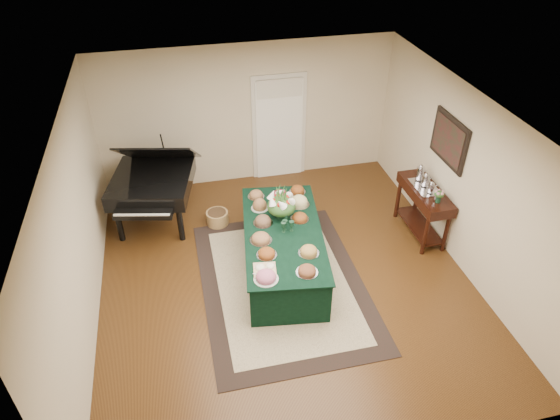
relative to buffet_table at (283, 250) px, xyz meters
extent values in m
plane|color=black|center=(-0.02, -0.20, -0.37)|extent=(6.00, 6.00, 0.00)
cube|color=black|center=(-0.09, -0.35, -0.36)|extent=(2.40, 3.36, 0.01)
cube|color=beige|center=(-0.09, -0.35, -0.35)|extent=(1.92, 2.88, 0.01)
cube|color=silver|center=(0.58, 2.78, 0.68)|extent=(1.05, 0.04, 2.10)
cube|color=white|center=(0.58, 2.76, 0.63)|extent=(0.90, 0.06, 2.00)
cube|color=black|center=(0.00, 0.00, -0.01)|extent=(1.42, 2.53, 0.71)
cube|color=black|center=(0.00, 0.00, 0.35)|extent=(1.49, 2.60, 0.02)
cylinder|color=silver|center=(0.16, 0.91, 0.37)|extent=(0.31, 0.31, 0.01)
ellipsoid|color=maroon|center=(0.16, 0.91, 0.41)|extent=(0.26, 0.26, 0.08)
cylinder|color=silver|center=(0.32, 0.23, 0.37)|extent=(0.29, 0.29, 0.01)
ellipsoid|color=brown|center=(0.32, 0.23, 0.41)|extent=(0.24, 0.24, 0.07)
cylinder|color=#AEB8AE|center=(-0.46, -0.96, 0.37)|extent=(0.33, 0.33, 0.01)
ellipsoid|color=#D56A8E|center=(-0.46, -0.96, 0.42)|extent=(0.27, 0.27, 0.09)
cylinder|color=#AEB8AE|center=(-0.23, 0.66, 0.37)|extent=(0.27, 0.27, 0.01)
ellipsoid|color=#97653C|center=(-0.23, 0.66, 0.43)|extent=(0.23, 0.23, 0.13)
cylinder|color=silver|center=(-0.25, 0.26, 0.37)|extent=(0.30, 0.30, 0.01)
ellipsoid|color=brown|center=(-0.25, 0.26, 0.42)|extent=(0.25, 0.25, 0.09)
cylinder|color=silver|center=(0.41, 0.62, 0.37)|extent=(0.33, 0.33, 0.01)
ellipsoid|color=beige|center=(0.41, 0.62, 0.43)|extent=(0.27, 0.27, 0.12)
cylinder|color=silver|center=(0.10, -0.95, 0.37)|extent=(0.30, 0.30, 0.01)
ellipsoid|color=brown|center=(0.10, -0.95, 0.41)|extent=(0.25, 0.25, 0.07)
cylinder|color=silver|center=(0.24, -0.57, 0.37)|extent=(0.30, 0.30, 0.01)
ellipsoid|color=#B38740|center=(0.24, -0.57, 0.41)|extent=(0.24, 0.24, 0.08)
cylinder|color=silver|center=(-0.37, -0.14, 0.37)|extent=(0.33, 0.33, 0.01)
ellipsoid|color=#97653C|center=(-0.37, -0.14, 0.41)|extent=(0.27, 0.27, 0.08)
cylinder|color=silver|center=(0.48, 0.98, 0.37)|extent=(0.27, 0.27, 0.01)
ellipsoid|color=brown|center=(0.48, 0.98, 0.41)|extent=(0.22, 0.22, 0.08)
cylinder|color=silver|center=(-0.35, -0.48, 0.37)|extent=(0.29, 0.29, 0.01)
ellipsoid|color=brown|center=(-0.35, -0.48, 0.41)|extent=(0.24, 0.24, 0.07)
cylinder|color=silver|center=(-0.22, 0.99, 0.37)|extent=(0.27, 0.27, 0.01)
ellipsoid|color=#97653C|center=(-0.22, 0.99, 0.41)|extent=(0.22, 0.22, 0.08)
cube|color=tan|center=(-0.44, -0.79, 0.37)|extent=(0.35, 0.35, 0.02)
ellipsoid|color=beige|center=(-0.49, -0.74, 0.42)|extent=(0.14, 0.14, 0.08)
ellipsoid|color=beige|center=(-0.35, -0.74, 0.41)|extent=(0.12, 0.12, 0.07)
cube|color=orange|center=(-0.40, -0.88, 0.41)|extent=(0.10, 0.09, 0.05)
cylinder|color=#143220|center=(0.05, 0.35, 0.45)|extent=(0.17, 0.17, 0.17)
ellipsoid|color=#2C5421|center=(0.05, 0.35, 0.57)|extent=(0.44, 0.44, 0.29)
cylinder|color=black|center=(-2.48, 1.30, -0.04)|extent=(0.10, 0.10, 0.65)
cylinder|color=black|center=(-1.49, 1.08, -0.04)|extent=(0.10, 0.10, 0.65)
cylinder|color=black|center=(-1.74, 2.31, -0.04)|extent=(0.10, 0.10, 0.65)
cube|color=black|center=(-1.87, 1.73, 0.42)|extent=(1.56, 1.63, 0.28)
cube|color=black|center=(-2.04, 0.96, 0.33)|extent=(0.95, 0.41, 0.10)
cube|color=black|center=(-1.69, 1.84, 0.90)|extent=(1.42, 1.24, 0.71)
cylinder|color=olive|center=(-0.86, 1.38, -0.25)|extent=(0.39, 0.39, 0.24)
cylinder|color=black|center=(2.29, -0.18, -0.01)|extent=(0.07, 0.07, 0.71)
cylinder|color=black|center=(2.65, -0.18, -0.01)|extent=(0.07, 0.07, 0.71)
cylinder|color=black|center=(2.29, 0.88, -0.01)|extent=(0.07, 0.07, 0.71)
cylinder|color=black|center=(2.65, 0.88, -0.01)|extent=(0.07, 0.07, 0.71)
cube|color=black|center=(2.47, 0.35, 0.44)|extent=(0.45, 1.25, 0.18)
cube|color=black|center=(2.47, 0.35, -0.22)|extent=(0.38, 1.10, 0.03)
cube|color=silver|center=(2.47, 0.41, 0.53)|extent=(0.34, 0.58, 0.02)
cylinder|color=#143220|center=(2.47, -0.03, 0.58)|extent=(0.08, 0.08, 0.11)
ellipsoid|color=#CD8494|center=(2.47, -0.03, 0.69)|extent=(0.17, 0.17, 0.11)
cube|color=black|center=(2.70, 0.35, 1.38)|extent=(0.04, 0.95, 0.75)
cube|color=#49131B|center=(2.67, 0.35, 1.38)|extent=(0.01, 0.82, 0.62)
camera|label=1|loc=(-1.37, -5.71, 4.95)|focal=32.00mm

